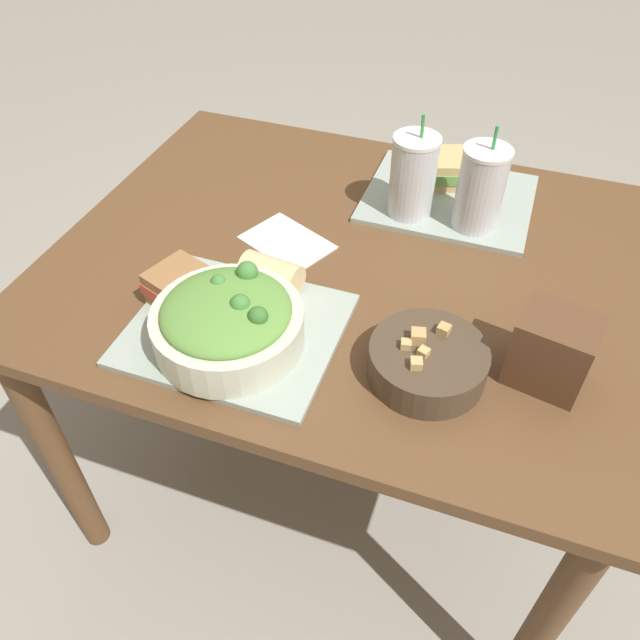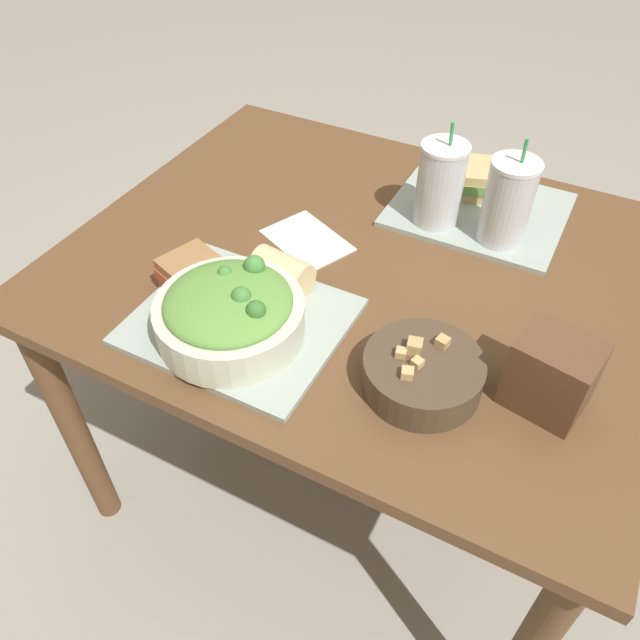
{
  "view_description": "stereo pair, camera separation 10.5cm",
  "coord_description": "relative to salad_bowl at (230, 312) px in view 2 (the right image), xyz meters",
  "views": [
    {
      "loc": [
        0.29,
        -0.97,
        1.56
      ],
      "look_at": [
        0.03,
        -0.26,
        0.83
      ],
      "focal_mm": 35.0,
      "sensor_mm": 36.0,
      "label": 1
    },
    {
      "loc": [
        0.38,
        -0.92,
        1.56
      ],
      "look_at": [
        0.03,
        -0.26,
        0.83
      ],
      "focal_mm": 35.0,
      "sensor_mm": 36.0,
      "label": 2
    }
  ],
  "objects": [
    {
      "name": "sandwich_near",
      "position": [
        -0.12,
        0.07,
        -0.02
      ],
      "size": [
        0.15,
        0.14,
        0.06
      ],
      "rotation": [
        0.0,
        0.0,
        -0.34
      ],
      "color": "olive",
      "rests_on": "tray_near"
    },
    {
      "name": "tray_far",
      "position": [
        0.27,
        0.58,
        -0.06
      ],
      "size": [
        0.37,
        0.31,
        0.01
      ],
      "color": "#99A89E",
      "rests_on": "dining_table"
    },
    {
      "name": "napkin_folded",
      "position": [
        -0.02,
        0.31,
        -0.06
      ],
      "size": [
        0.21,
        0.19,
        0.0
      ],
      "color": "white",
      "rests_on": "dining_table"
    },
    {
      "name": "chip_bag",
      "position": [
        0.52,
        0.11,
        0.0
      ],
      "size": [
        0.14,
        0.12,
        0.13
      ],
      "rotation": [
        0.0,
        0.0,
        -0.19
      ],
      "color": "brown",
      "rests_on": "dining_table"
    },
    {
      "name": "salad_bowl",
      "position": [
        0.0,
        0.0,
        0.0
      ],
      "size": [
        0.26,
        0.26,
        0.11
      ],
      "color": "beige",
      "rests_on": "tray_near"
    },
    {
      "name": "drink_cup_dark",
      "position": [
        0.2,
        0.49,
        0.03
      ],
      "size": [
        0.1,
        0.1,
        0.23
      ],
      "color": "silver",
      "rests_on": "tray_far"
    },
    {
      "name": "baguette_near",
      "position": [
        0.02,
        0.15,
        -0.02
      ],
      "size": [
        0.12,
        0.08,
        0.07
      ],
      "rotation": [
        0.0,
        0.0,
        1.43
      ],
      "color": "#DBBC84",
      "rests_on": "tray_near"
    },
    {
      "name": "sandwich_far",
      "position": [
        0.25,
        0.64,
        -0.02
      ],
      "size": [
        0.15,
        0.14,
        0.06
      ],
      "rotation": [
        0.0,
        0.0,
        0.33
      ],
      "color": "tan",
      "rests_on": "tray_far"
    },
    {
      "name": "soup_bowl",
      "position": [
        0.34,
        0.05,
        -0.03
      ],
      "size": [
        0.2,
        0.2,
        0.08
      ],
      "color": "#473828",
      "rests_on": "dining_table"
    },
    {
      "name": "drink_cup_red",
      "position": [
        0.34,
        0.49,
        0.03
      ],
      "size": [
        0.1,
        0.1,
        0.23
      ],
      "color": "silver",
      "rests_on": "tray_far"
    },
    {
      "name": "ground_plane",
      "position": [
        0.11,
        0.31,
        -0.83
      ],
      "size": [
        12.0,
        12.0,
        0.0
      ],
      "primitive_type": "plane",
      "color": "gray"
    },
    {
      "name": "tray_near",
      "position": [
        -0.01,
        0.03,
        -0.06
      ],
      "size": [
        0.37,
        0.31,
        0.01
      ],
      "color": "#99A89E",
      "rests_on": "dining_table"
    },
    {
      "name": "dining_table",
      "position": [
        0.11,
        0.31,
        -0.17
      ],
      "size": [
        1.18,
        0.97,
        0.77
      ],
      "color": "brown",
      "rests_on": "ground_plane"
    }
  ]
}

